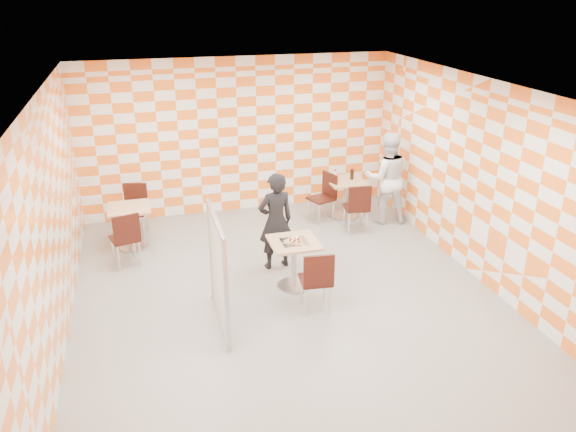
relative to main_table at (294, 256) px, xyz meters
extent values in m
plane|color=gray|center=(-0.19, -0.18, -0.51)|extent=(7.00, 7.00, 0.00)
plane|color=white|center=(-0.19, -0.18, 2.49)|extent=(7.00, 7.00, 0.00)
plane|color=white|center=(-0.19, 3.32, 0.99)|extent=(6.00, 0.00, 6.00)
plane|color=white|center=(-3.19, -0.18, 0.99)|extent=(0.00, 7.00, 7.00)
plane|color=white|center=(2.81, -0.18, 0.99)|extent=(0.00, 7.00, 7.00)
cube|color=tan|center=(0.00, 0.00, 0.22)|extent=(0.70, 0.70, 0.04)
cylinder|color=#A5A5AA|center=(0.00, 0.00, -0.14)|extent=(0.08, 0.08, 0.70)
cylinder|color=#A5A5AA|center=(0.00, 0.00, -0.49)|extent=(0.50, 0.50, 0.03)
cube|color=tan|center=(1.71, 2.37, 0.22)|extent=(0.70, 0.70, 0.04)
cylinder|color=#A5A5AA|center=(1.71, 2.37, -0.14)|extent=(0.08, 0.08, 0.70)
cylinder|color=#A5A5AA|center=(1.71, 2.37, -0.49)|extent=(0.50, 0.50, 0.03)
cube|color=tan|center=(-2.31, 2.04, 0.22)|extent=(0.70, 0.70, 0.04)
cylinder|color=#A5A5AA|center=(-2.31, 2.04, -0.14)|extent=(0.08, 0.08, 0.70)
cylinder|color=#A5A5AA|center=(-2.31, 2.04, -0.49)|extent=(0.50, 0.50, 0.03)
cube|color=black|center=(0.12, -0.67, -0.06)|extent=(0.46, 0.46, 0.04)
cube|color=black|center=(0.10, -0.87, 0.19)|extent=(0.42, 0.08, 0.45)
cylinder|color=silver|center=(0.30, -0.52, -0.29)|extent=(0.03, 0.03, 0.43)
cylinder|color=silver|center=(-0.04, -0.49, -0.29)|extent=(0.03, 0.03, 0.43)
cylinder|color=silver|center=(0.27, -0.86, -0.29)|extent=(0.03, 0.03, 0.43)
cylinder|color=silver|center=(-0.07, -0.82, -0.29)|extent=(0.03, 0.03, 0.43)
cube|color=black|center=(1.66, 1.70, -0.06)|extent=(0.46, 0.46, 0.04)
cube|color=black|center=(1.64, 1.50, 0.19)|extent=(0.42, 0.08, 0.45)
cylinder|color=silver|center=(1.85, 1.85, -0.29)|extent=(0.03, 0.03, 0.43)
cylinder|color=silver|center=(1.51, 1.89, -0.29)|extent=(0.03, 0.03, 0.43)
cylinder|color=silver|center=(1.81, 1.51, -0.29)|extent=(0.03, 0.03, 0.43)
cylinder|color=silver|center=(1.47, 1.55, -0.29)|extent=(0.03, 0.03, 0.43)
cube|color=black|center=(1.19, 2.30, -0.06)|extent=(0.53, 0.53, 0.04)
cube|color=black|center=(1.38, 2.36, 0.19)|extent=(0.17, 0.41, 0.45)
cylinder|color=silver|center=(0.97, 2.40, -0.29)|extent=(0.03, 0.03, 0.43)
cylinder|color=silver|center=(1.08, 2.08, -0.29)|extent=(0.03, 0.03, 0.43)
cylinder|color=silver|center=(1.29, 2.51, -0.29)|extent=(0.03, 0.03, 0.43)
cylinder|color=silver|center=(1.40, 2.19, -0.29)|extent=(0.03, 0.03, 0.43)
cube|color=black|center=(-2.41, 1.43, -0.06)|extent=(0.52, 0.52, 0.04)
cube|color=black|center=(-2.36, 1.23, 0.19)|extent=(0.42, 0.15, 0.45)
cylinder|color=silver|center=(-2.29, 1.64, -0.29)|extent=(0.03, 0.03, 0.43)
cylinder|color=silver|center=(-2.62, 1.55, -0.29)|extent=(0.03, 0.03, 0.43)
cylinder|color=silver|center=(-2.20, 1.31, -0.29)|extent=(0.03, 0.03, 0.43)
cylinder|color=silver|center=(-2.53, 1.22, -0.29)|extent=(0.03, 0.03, 0.43)
cube|color=black|center=(-2.24, 2.55, -0.06)|extent=(0.51, 0.51, 0.04)
cube|color=black|center=(-2.19, 2.74, 0.19)|extent=(0.42, 0.14, 0.45)
cylinder|color=silver|center=(-2.45, 2.43, -0.29)|extent=(0.03, 0.03, 0.43)
cylinder|color=silver|center=(-2.12, 2.34, -0.29)|extent=(0.03, 0.03, 0.43)
cylinder|color=silver|center=(-2.36, 2.75, -0.29)|extent=(0.03, 0.03, 0.43)
cylinder|color=silver|center=(-2.03, 2.67, -0.29)|extent=(0.03, 0.03, 0.43)
cube|color=white|center=(-1.22, -0.69, 0.29)|extent=(0.02, 1.30, 1.40)
cube|color=#B2B2B7|center=(-1.22, -0.69, 1.01)|extent=(0.05, 1.30, 0.05)
cube|color=#B2B2B7|center=(-1.22, -0.69, -0.43)|extent=(0.05, 1.30, 0.05)
cube|color=#B2B2B7|center=(-1.22, -1.34, 0.29)|extent=(0.05, 0.05, 1.50)
cylinder|color=#B2B2B7|center=(-1.22, -1.34, -0.48)|extent=(0.08, 0.08, 0.05)
cube|color=#B2B2B7|center=(-1.22, -0.04, 0.29)|extent=(0.05, 0.05, 1.50)
cylinder|color=#B2B2B7|center=(-1.22, -0.04, -0.48)|extent=(0.08, 0.08, 0.05)
imported|color=black|center=(-0.10, 0.71, 0.28)|extent=(0.62, 0.46, 1.58)
imported|color=white|center=(2.36, 1.97, 0.36)|extent=(0.97, 0.82, 1.74)
cube|color=silver|center=(0.00, -0.02, 0.24)|extent=(0.38, 0.34, 0.01)
cone|color=tan|center=(0.00, -0.02, 0.26)|extent=(0.40, 0.40, 0.02)
cone|color=#F2D88C|center=(0.00, 0.00, 0.27)|extent=(0.33, 0.33, 0.01)
cylinder|color=maroon|center=(-0.06, -0.12, 0.28)|extent=(0.04, 0.04, 0.01)
cylinder|color=maroon|center=(0.05, -0.11, 0.28)|extent=(0.04, 0.04, 0.01)
cylinder|color=maroon|center=(0.00, -0.04, 0.28)|extent=(0.04, 0.04, 0.01)
cylinder|color=maroon|center=(-0.05, 0.01, 0.28)|extent=(0.04, 0.04, 0.01)
cylinder|color=maroon|center=(0.06, -0.01, 0.28)|extent=(0.04, 0.04, 0.01)
torus|color=black|center=(0.05, -0.05, 0.28)|extent=(0.03, 0.03, 0.01)
torus|color=black|center=(-0.02, -0.08, 0.28)|extent=(0.03, 0.03, 0.01)
torus|color=black|center=(0.02, 0.02, 0.28)|extent=(0.03, 0.03, 0.01)
torus|color=black|center=(-0.07, -0.04, 0.28)|extent=(0.03, 0.03, 0.01)
cylinder|color=white|center=(1.53, 2.50, 0.32)|extent=(0.06, 0.06, 0.16)
cylinder|color=red|center=(1.53, 2.50, 0.42)|extent=(0.04, 0.04, 0.04)
cylinder|color=black|center=(1.84, 2.40, 0.34)|extent=(0.07, 0.07, 0.20)
cylinder|color=red|center=(1.84, 2.40, 0.46)|extent=(0.03, 0.03, 0.03)
camera|label=1|loc=(-2.04, -7.12, 3.73)|focal=35.00mm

